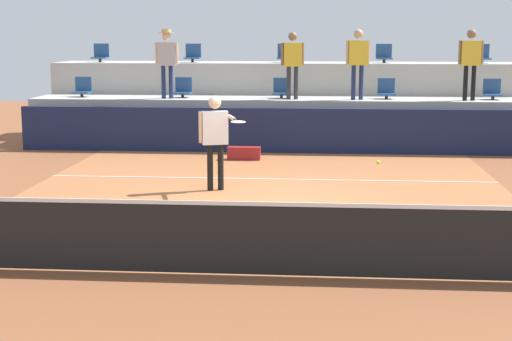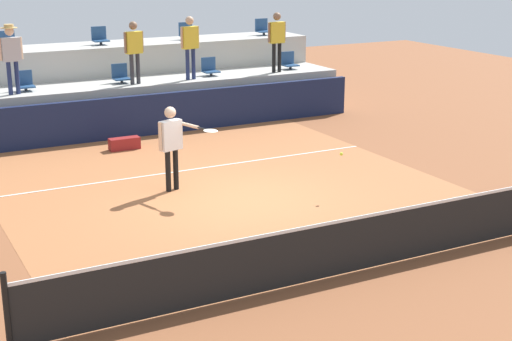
{
  "view_description": "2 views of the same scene",
  "coord_description": "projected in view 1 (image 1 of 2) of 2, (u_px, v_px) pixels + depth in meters",
  "views": [
    {
      "loc": [
        1.0,
        -13.06,
        2.89
      ],
      "look_at": [
        0.04,
        -1.6,
        0.88
      ],
      "focal_mm": 54.9,
      "sensor_mm": 36.0,
      "label": 1
    },
    {
      "loc": [
        -6.45,
        -12.99,
        4.87
      ],
      "look_at": [
        -0.31,
        -1.29,
        0.98
      ],
      "focal_mm": 53.7,
      "sensor_mm": 36.0,
      "label": 2
    }
  ],
  "objects": [
    {
      "name": "court_service_line",
      "position": [
        271.0,
        179.0,
        15.75
      ],
      "size": [
        9.0,
        0.06,
        0.0
      ],
      "primitive_type": "cube",
      "color": "silver",
      "rests_on": "ground_plane"
    },
    {
      "name": "tennis_ball",
      "position": [
        378.0,
        162.0,
        12.36
      ],
      "size": [
        0.07,
        0.07,
        0.07
      ],
      "color": "#CCE033"
    },
    {
      "name": "equipment_bag",
      "position": [
        244.0,
        153.0,
        18.19
      ],
      "size": [
        0.76,
        0.28,
        0.3
      ],
      "primitive_type": "cube",
      "color": "maroon",
      "rests_on": "ground_plane"
    },
    {
      "name": "stadium_chair_lower_far_left",
      "position": [
        83.0,
        89.0,
        20.68
      ],
      "size": [
        0.44,
        0.4,
        0.52
      ],
      "color": "#2D2D33",
      "rests_on": "seating_tier_lower"
    },
    {
      "name": "stadium_chair_lower_left",
      "position": [
        183.0,
        89.0,
        20.46
      ],
      "size": [
        0.44,
        0.4,
        0.52
      ],
      "color": "#2D2D33",
      "rests_on": "seating_tier_lower"
    },
    {
      "name": "spectator_in_grey",
      "position": [
        471.0,
        57.0,
        19.34
      ],
      "size": [
        0.61,
        0.25,
        1.76
      ],
      "color": "black",
      "rests_on": "seating_tier_lower"
    },
    {
      "name": "spectator_with_hat",
      "position": [
        167.0,
        56.0,
        19.96
      ],
      "size": [
        0.6,
        0.44,
        1.76
      ],
      "color": "navy",
      "rests_on": "seating_tier_lower"
    },
    {
      "name": "tennis_net",
      "position": [
        236.0,
        236.0,
        9.39
      ],
      "size": [
        10.48,
        0.08,
        1.07
      ],
      "color": "black",
      "rests_on": "ground_plane"
    },
    {
      "name": "stadium_chair_upper_far_right",
      "position": [
        482.0,
        55.0,
        21.43
      ],
      "size": [
        0.44,
        0.4,
        0.52
      ],
      "color": "#2D2D33",
      "rests_on": "seating_tier_upper"
    },
    {
      "name": "stadium_chair_lower_center",
      "position": [
        282.0,
        90.0,
        20.25
      ],
      "size": [
        0.44,
        0.4,
        0.52
      ],
      "color": "#2D2D33",
      "rests_on": "seating_tier_lower"
    },
    {
      "name": "court_inner_paint",
      "position": [
        266.0,
        193.0,
        14.38
      ],
      "size": [
        9.0,
        10.0,
        0.01
      ],
      "primitive_type": "cube",
      "color": "#A36038",
      "rests_on": "ground_plane"
    },
    {
      "name": "seating_tier_lower",
      "position": [
        283.0,
        122.0,
        20.46
      ],
      "size": [
        13.0,
        1.8,
        1.25
      ],
      "primitive_type": "cube",
      "color": "#ADAAA3",
      "rests_on": "ground_plane"
    },
    {
      "name": "tennis_player",
      "position": [
        216.0,
        133.0,
        14.43
      ],
      "size": [
        0.99,
        1.16,
        1.77
      ],
      "color": "black",
      "rests_on": "ground_plane"
    },
    {
      "name": "seating_tier_upper",
      "position": [
        286.0,
        100.0,
        22.15
      ],
      "size": [
        13.0,
        1.8,
        2.1
      ],
      "primitive_type": "cube",
      "color": "#ADAAA3",
      "rests_on": "ground_plane"
    },
    {
      "name": "stadium_chair_lower_far_right",
      "position": [
        492.0,
        91.0,
        19.81
      ],
      "size": [
        0.44,
        0.4,
        0.52
      ],
      "color": "#2D2D33",
      "rests_on": "seating_tier_lower"
    },
    {
      "name": "ground_plane",
      "position": [
        262.0,
        205.0,
        13.4
      ],
      "size": [
        40.0,
        40.0,
        0.0
      ],
      "primitive_type": "plane",
      "color": "brown"
    },
    {
      "name": "stadium_chair_upper_center",
      "position": [
        285.0,
        55.0,
        21.87
      ],
      "size": [
        0.44,
        0.4,
        0.52
      ],
      "color": "#2D2D33",
      "rests_on": "seating_tier_upper"
    },
    {
      "name": "stadium_chair_upper_right",
      "position": [
        384.0,
        55.0,
        21.65
      ],
      "size": [
        0.44,
        0.4,
        0.52
      ],
      "color": "#2D2D33",
      "rests_on": "seating_tier_upper"
    },
    {
      "name": "spectator_leaning_on_rail",
      "position": [
        293.0,
        59.0,
        19.71
      ],
      "size": [
        0.59,
        0.26,
        1.69
      ],
      "color": "#2D2D33",
      "rests_on": "seating_tier_lower"
    },
    {
      "name": "spectator_in_white",
      "position": [
        358.0,
        57.0,
        19.57
      ],
      "size": [
        0.61,
        0.27,
        1.76
      ],
      "color": "navy",
      "rests_on": "seating_tier_lower"
    },
    {
      "name": "stadium_chair_lower_right",
      "position": [
        386.0,
        90.0,
        20.03
      ],
      "size": [
        0.44,
        0.4,
        0.52
      ],
      "color": "#2D2D33",
      "rests_on": "seating_tier_lower"
    },
    {
      "name": "stadium_chair_upper_far_left",
      "position": [
        101.0,
        54.0,
        22.3
      ],
      "size": [
        0.44,
        0.4,
        0.52
      ],
      "color": "#2D2D33",
      "rests_on": "seating_tier_upper"
    },
    {
      "name": "sponsor_backboard",
      "position": [
        280.0,
        131.0,
        19.19
      ],
      "size": [
        13.0,
        0.16,
        1.1
      ],
      "primitive_type": "cube",
      "color": "#141E42",
      "rests_on": "ground_plane"
    },
    {
      "name": "stadium_chair_upper_left",
      "position": [
        193.0,
        55.0,
        22.08
      ],
      "size": [
        0.44,
        0.4,
        0.52
      ],
      "color": "#2D2D33",
      "rests_on": "seating_tier_upper"
    }
  ]
}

